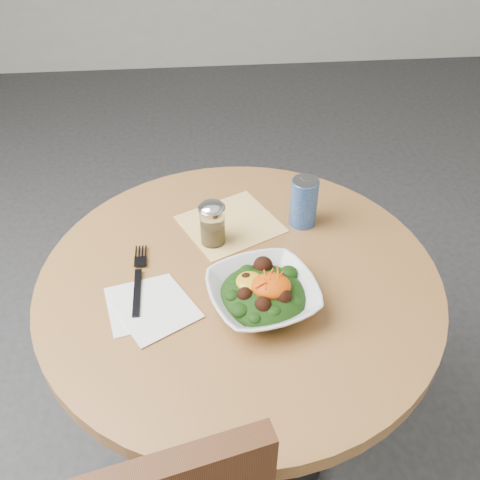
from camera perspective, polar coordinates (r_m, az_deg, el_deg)
The scene contains 8 objects.
ground at distance 1.80m, azimuth -0.06°, elevation -21.14°, with size 6.00×6.00×0.00m, color #2D2D2F.
table at distance 1.34m, azimuth -0.07°, elevation -9.87°, with size 0.90×0.90×0.75m.
cloth_napkin at distance 1.33m, azimuth -1.03°, elevation 1.71°, with size 0.22×0.20×0.00m, color #F2A00C.
paper_napkins at distance 1.15m, azimuth -9.58°, elevation -7.06°, with size 0.22×0.21×0.00m.
salad_bowl at distance 1.12m, azimuth 2.46°, elevation -5.75°, with size 0.27×0.27×0.08m.
fork at distance 1.21m, azimuth -10.75°, elevation -3.86°, with size 0.03×0.22×0.00m.
spice_shaker at distance 1.25m, azimuth -2.96°, elevation 1.79°, with size 0.06×0.06×0.11m.
beverage_can at distance 1.31m, azimuth 6.81°, elevation 4.06°, with size 0.07×0.07×0.13m.
Camera 1 is at (-0.07, -0.85, 1.59)m, focal length 40.00 mm.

